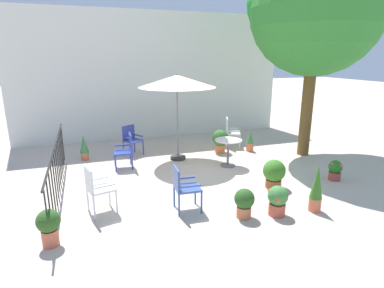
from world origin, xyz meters
TOP-DOWN VIEW (x-y plane):
  - ground_plane at (0.00, 0.00)m, footprint 60.00×60.00m
  - villa_facade at (0.00, 4.18)m, footprint 9.50×0.30m
  - terrace_railing at (-3.06, 0.00)m, footprint 0.03×4.86m
  - shade_tree at (3.75, 0.59)m, footprint 3.73×3.56m
  - patio_umbrella_0 at (0.01, 1.30)m, footprint 2.10×2.10m
  - cafe_table_0 at (1.11, 0.31)m, footprint 0.71×0.71m
  - patio_chair_0 at (-1.17, 2.18)m, footprint 0.61×0.61m
  - patio_chair_1 at (1.97, 1.99)m, footprint 0.57×0.58m
  - patio_chair_2 at (-1.47, 1.05)m, footprint 0.48×0.52m
  - patio_chair_3 at (-0.77, -1.74)m, footprint 0.49×0.49m
  - patio_chair_4 at (-2.31, -1.33)m, footprint 0.55×0.55m
  - potted_plant_0 at (-2.51, 2.09)m, footprint 0.24×0.24m
  - potted_plant_1 at (1.46, -1.34)m, footprint 0.50×0.50m
  - potted_plant_2 at (0.81, -2.46)m, footprint 0.37×0.37m
  - potted_plant_3 at (3.08, -1.42)m, footprint 0.31×0.33m
  - potted_plant_4 at (2.34, 1.34)m, footprint 0.22×0.22m
  - potted_plant_5 at (1.41, 1.51)m, footprint 0.49×0.49m
  - potted_plant_6 at (-3.07, -2.17)m, footprint 0.36×0.36m
  - potted_plant_7 at (1.59, -2.55)m, footprint 0.23×0.23m
  - potted_plant_8 at (0.19, -2.35)m, footprint 0.37×0.37m

SIDE VIEW (x-z plane):
  - ground_plane at x=0.00m, z-range 0.00..0.00m
  - potted_plant_3 at x=3.08m, z-range 0.02..0.50m
  - potted_plant_8 at x=0.19m, z-range 0.03..0.58m
  - potted_plant_2 at x=0.81m, z-range 0.02..0.59m
  - potted_plant_4 at x=2.34m, z-range 0.00..0.65m
  - potted_plant_6 at x=-3.07m, z-range 0.05..0.65m
  - potted_plant_1 at x=1.46m, z-range 0.03..0.68m
  - potted_plant_0 at x=-2.51m, z-range 0.02..0.74m
  - potted_plant_5 at x=1.41m, z-range 0.05..0.76m
  - potted_plant_7 at x=1.59m, z-range 0.00..0.91m
  - cafe_table_0 at x=1.11m, z-range 0.14..0.87m
  - patio_chair_0 at x=-1.17m, z-range 0.07..0.94m
  - patio_chair_3 at x=-0.77m, z-range 0.08..0.95m
  - patio_chair_2 at x=-1.47m, z-range 0.06..0.98m
  - patio_chair_1 at x=1.97m, z-range 0.06..1.01m
  - patio_chair_4 at x=-2.31m, z-range 0.08..1.01m
  - terrace_railing at x=-3.06m, z-range 0.18..1.19m
  - villa_facade at x=0.00m, z-range 0.00..4.33m
  - patio_umbrella_0 at x=0.01m, z-range 0.96..3.38m
  - shade_tree at x=3.75m, z-range 1.16..6.99m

